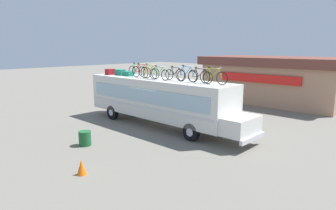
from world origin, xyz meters
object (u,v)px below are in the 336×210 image
at_px(rooftop_bicycle_8, 213,77).
at_px(rooftop_bicycle_4, 159,74).
at_px(rooftop_bicycle_3, 150,72).
at_px(trash_bin, 85,138).
at_px(rooftop_bicycle_5, 175,74).
at_px(bus, 159,99).
at_px(rooftop_bicycle_2, 141,71).
at_px(rooftop_bicycle_1, 137,71).
at_px(luggage_bag_2, 120,72).
at_px(rooftop_bicycle_7, 200,76).
at_px(rooftop_bicycle_6, 187,75).
at_px(traffic_cone, 82,167).
at_px(luggage_bag_1, 110,72).
at_px(luggage_bag_3, 128,74).

bearing_deg(rooftop_bicycle_8, rooftop_bicycle_4, -171.46).
height_order(rooftop_bicycle_3, trash_bin, rooftop_bicycle_3).
bearing_deg(rooftop_bicycle_4, rooftop_bicycle_5, 26.95).
relative_size(bus, rooftop_bicycle_2, 6.84).
height_order(rooftop_bicycle_1, rooftop_bicycle_4, rooftop_bicycle_1).
bearing_deg(rooftop_bicycle_4, rooftop_bicycle_1, 167.03).
bearing_deg(luggage_bag_2, rooftop_bicycle_7, 1.17).
xyz_separation_m(rooftop_bicycle_4, trash_bin, (-0.37, -5.02, -3.00)).
bearing_deg(rooftop_bicycle_8, rooftop_bicycle_3, -175.17).
relative_size(rooftop_bicycle_4, rooftop_bicycle_6, 0.99).
height_order(luggage_bag_2, rooftop_bicycle_8, rooftop_bicycle_8).
xyz_separation_m(rooftop_bicycle_6, rooftop_bicycle_8, (1.80, 0.08, -0.01)).
relative_size(rooftop_bicycle_1, traffic_cone, 2.78).
relative_size(bus, rooftop_bicycle_7, 7.15).
height_order(rooftop_bicycle_4, rooftop_bicycle_8, rooftop_bicycle_8).
bearing_deg(trash_bin, rooftop_bicycle_2, 105.90).
xyz_separation_m(rooftop_bicycle_3, trash_bin, (0.63, -5.17, -3.02)).
bearing_deg(bus, rooftop_bicycle_4, -45.86).
height_order(luggage_bag_1, rooftop_bicycle_8, rooftop_bicycle_8).
relative_size(luggage_bag_2, rooftop_bicycle_2, 0.39).
distance_m(rooftop_bicycle_3, rooftop_bicycle_7, 3.76).
bearing_deg(rooftop_bicycle_6, rooftop_bicycle_8, 2.54).
xyz_separation_m(bus, trash_bin, (0.00, -5.40, -1.40)).
distance_m(luggage_bag_1, rooftop_bicycle_7, 7.86).
distance_m(rooftop_bicycle_1, rooftop_bicycle_2, 1.09).
height_order(luggage_bag_3, trash_bin, luggage_bag_3).
height_order(rooftop_bicycle_1, rooftop_bicycle_2, rooftop_bicycle_2).
bearing_deg(rooftop_bicycle_5, luggage_bag_3, -178.57).
bearing_deg(rooftop_bicycle_7, rooftop_bicycle_3, -175.36).
xyz_separation_m(rooftop_bicycle_4, traffic_cone, (2.71, -7.02, -3.07)).
bearing_deg(luggage_bag_1, rooftop_bicycle_4, -0.31).
bearing_deg(traffic_cone, rooftop_bicycle_1, 125.89).
bearing_deg(luggage_bag_2, rooftop_bicycle_3, -2.82).
xyz_separation_m(luggage_bag_1, luggage_bag_2, (0.84, 0.28, -0.01)).
bearing_deg(rooftop_bicycle_5, luggage_bag_1, -175.88).
relative_size(rooftop_bicycle_5, traffic_cone, 2.65).
height_order(rooftop_bicycle_1, traffic_cone, rooftop_bicycle_1).
bearing_deg(traffic_cone, luggage_bag_3, 129.68).
distance_m(luggage_bag_3, rooftop_bicycle_2, 1.58).
bearing_deg(traffic_cone, rooftop_bicycle_6, 97.07).
relative_size(rooftop_bicycle_2, rooftop_bicycle_5, 1.10).
bearing_deg(rooftop_bicycle_6, rooftop_bicycle_5, 179.96).
distance_m(rooftop_bicycle_2, traffic_cone, 9.08).
xyz_separation_m(bus, rooftop_bicycle_4, (0.37, -0.38, 1.61)).
xyz_separation_m(luggage_bag_2, luggage_bag_3, (0.85, 0.04, -0.04)).
relative_size(rooftop_bicycle_2, rooftop_bicycle_8, 1.00).
distance_m(rooftop_bicycle_2, rooftop_bicycle_7, 4.61).
relative_size(rooftop_bicycle_4, rooftop_bicycle_8, 0.93).
distance_m(rooftop_bicycle_6, rooftop_bicycle_7, 0.97).
xyz_separation_m(luggage_bag_2, rooftop_bicycle_6, (6.03, 0.15, 0.19)).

